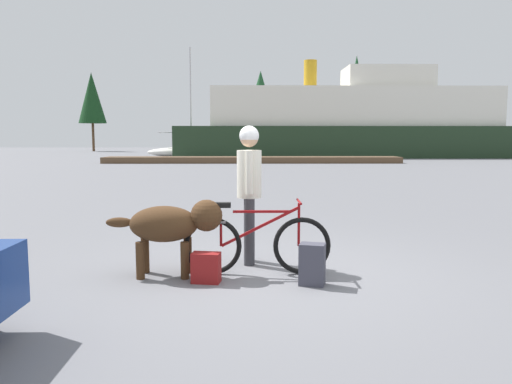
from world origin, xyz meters
The scene contains 12 objects.
ground_plane centered at (0.00, 0.00, 0.00)m, with size 160.00×160.00×0.00m, color slate.
bicycle centered at (-0.20, -0.02, 0.38)m, with size 1.78×0.44×0.90m.
person_cyclist centered at (-0.28, 0.53, 1.10)m, with size 0.32×0.53×1.80m.
dog centered at (-1.20, -0.07, 0.62)m, with size 1.39×0.51×0.92m.
backpack centered at (0.42, -0.47, 0.24)m, with size 0.28×0.20×0.47m, color #3F3F4C.
handbag_pannier centered at (-0.78, -0.37, 0.17)m, with size 0.32×0.18×0.35m, color maroon.
dock_pier centered at (-0.08, 26.98, 0.20)m, with size 19.45×2.16×0.40m, color brown.
ferry_boat centered at (8.63, 36.93, 2.83)m, with size 29.66×7.17×8.18m.
sailboat_moored centered at (-5.13, 35.87, 0.51)m, with size 7.38×2.07×9.05m.
pine_tree_far_left centered at (-19.39, 55.48, 6.47)m, with size 3.32×3.32×9.55m.
pine_tree_center centered at (1.13, 55.37, 6.47)m, with size 3.92×3.92×9.75m.
pine_tree_far_right centered at (12.63, 54.53, 7.14)m, with size 3.59×3.59×11.45m.
Camera 1 is at (-0.28, -5.90, 1.65)m, focal length 34.81 mm.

